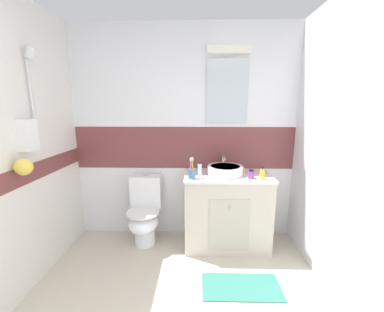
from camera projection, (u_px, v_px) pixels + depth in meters
ground_plane at (176, 311)px, 1.90m from camera, size 3.20×3.48×0.04m
wall_back_tiled at (185, 134)px, 2.86m from camera, size 3.20×0.20×2.50m
wall_right_plain at (373, 157)px, 1.60m from camera, size 0.10×3.48×2.50m
vanity_cabinet at (227, 210)px, 2.71m from camera, size 0.95×0.54×0.85m
sink_basin at (225, 170)px, 2.61m from camera, size 0.39×0.44×0.17m
toilet at (145, 213)px, 2.77m from camera, size 0.37×0.50×0.80m
toothbrush_cup at (192, 173)px, 2.45m from camera, size 0.07×0.07×0.23m
soap_dispenser at (262, 174)px, 2.44m from camera, size 0.05×0.05×0.14m
hair_gel_jar at (251, 174)px, 2.47m from camera, size 0.07×0.07×0.10m
deodorant_spray_can at (200, 170)px, 2.47m from camera, size 0.04×0.04×0.18m
bath_mat at (241, 287)px, 2.12m from camera, size 0.70×0.34×0.01m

